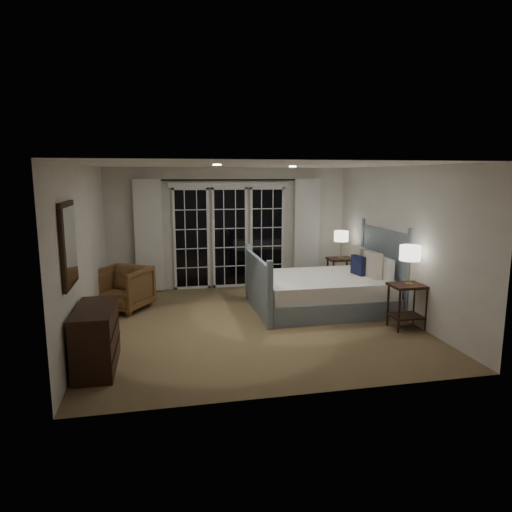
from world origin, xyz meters
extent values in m
plane|color=brown|center=(0.00, 0.00, 0.00)|extent=(5.00, 5.00, 0.00)
plane|color=white|center=(0.00, 0.00, 2.50)|extent=(5.00, 5.00, 0.00)
cube|color=silver|center=(-2.50, 0.00, 1.25)|extent=(0.02, 5.00, 2.50)
cube|color=silver|center=(2.50, 0.00, 1.25)|extent=(0.02, 5.00, 2.50)
cube|color=silver|center=(0.00, 2.50, 1.25)|extent=(5.00, 0.02, 2.50)
cube|color=silver|center=(0.00, -2.50, 1.25)|extent=(5.00, 0.02, 2.50)
cube|color=black|center=(-0.80, 2.47, 1.05)|extent=(0.66, 0.02, 2.02)
cube|color=black|center=(0.00, 2.47, 1.05)|extent=(0.66, 0.02, 2.02)
cube|color=black|center=(0.80, 2.47, 1.05)|extent=(0.66, 0.02, 2.02)
cube|color=white|center=(0.00, 2.46, 2.15)|extent=(2.50, 0.04, 0.10)
cylinder|color=black|center=(0.00, 2.40, 2.25)|extent=(3.50, 0.03, 0.03)
cube|color=silver|center=(-1.65, 2.38, 1.15)|extent=(0.55, 0.10, 2.25)
cube|color=silver|center=(1.65, 2.38, 1.15)|extent=(0.55, 0.10, 2.25)
cylinder|color=white|center=(0.80, 0.60, 2.49)|extent=(0.12, 0.12, 0.01)
cylinder|color=white|center=(-0.60, -0.40, 2.49)|extent=(0.12, 0.12, 0.01)
cube|color=gray|center=(1.35, 0.52, 0.16)|extent=(2.21, 1.72, 0.32)
cube|color=white|center=(1.35, 0.52, 0.46)|extent=(2.15, 1.66, 0.27)
cube|color=gray|center=(2.51, 0.52, 0.70)|extent=(0.06, 1.72, 1.40)
cube|color=gray|center=(0.19, 0.52, 0.48)|extent=(0.06, 1.72, 0.97)
cube|color=white|center=(2.31, 0.20, 0.77)|extent=(0.14, 0.60, 0.36)
cube|color=white|center=(2.31, 0.84, 0.77)|extent=(0.14, 0.60, 0.36)
cube|color=beige|center=(2.15, 0.24, 0.82)|extent=(0.16, 0.46, 0.45)
cube|color=beige|center=(2.15, 0.80, 0.82)|extent=(0.16, 0.46, 0.45)
cube|color=#141839|center=(2.01, 0.52, 0.76)|extent=(0.15, 0.35, 0.34)
cube|color=black|center=(2.27, -0.74, 0.68)|extent=(0.54, 0.43, 0.04)
cube|color=black|center=(2.27, -0.74, 0.19)|extent=(0.50, 0.39, 0.03)
cylinder|color=black|center=(2.05, -0.91, 0.33)|extent=(0.04, 0.04, 0.67)
cylinder|color=black|center=(2.50, -0.91, 0.33)|extent=(0.04, 0.04, 0.67)
cylinder|color=black|center=(2.05, -0.57, 0.33)|extent=(0.04, 0.04, 0.67)
cylinder|color=black|center=(2.50, -0.57, 0.33)|extent=(0.04, 0.04, 0.67)
cube|color=black|center=(2.20, 1.77, 0.64)|extent=(0.51, 0.41, 0.04)
cube|color=black|center=(2.20, 1.77, 0.18)|extent=(0.47, 0.37, 0.03)
cylinder|color=black|center=(1.98, 1.61, 0.32)|extent=(0.04, 0.04, 0.63)
cylinder|color=black|center=(2.41, 1.61, 0.32)|extent=(0.04, 0.04, 0.63)
cylinder|color=black|center=(1.98, 1.94, 0.32)|extent=(0.04, 0.04, 0.63)
cylinder|color=black|center=(2.41, 1.94, 0.32)|extent=(0.04, 0.04, 0.63)
cylinder|color=tan|center=(2.27, -0.74, 0.71)|extent=(0.12, 0.12, 0.02)
cylinder|color=tan|center=(2.27, -0.74, 0.90)|extent=(0.02, 0.02, 0.35)
cylinder|color=white|center=(2.27, -0.74, 1.19)|extent=(0.31, 0.31, 0.23)
cylinder|color=tan|center=(2.20, 1.77, 0.67)|extent=(0.12, 0.12, 0.02)
cylinder|color=tan|center=(2.20, 1.77, 0.85)|extent=(0.02, 0.02, 0.33)
cylinder|color=white|center=(2.20, 1.77, 1.12)|extent=(0.29, 0.29, 0.21)
imported|color=brown|center=(-2.10, 1.18, 0.38)|extent=(1.14, 1.14, 0.77)
cube|color=black|center=(-2.23, -1.31, 0.39)|extent=(0.45, 1.09, 0.77)
cube|color=black|center=(-2.00, -1.31, 0.25)|extent=(0.01, 1.07, 0.01)
cube|color=black|center=(-2.00, -1.31, 0.51)|extent=(0.01, 1.07, 0.01)
cube|color=black|center=(-2.47, -1.31, 1.55)|extent=(0.04, 0.85, 1.00)
cube|color=white|center=(-2.44, -1.31, 1.55)|extent=(0.01, 0.73, 0.88)
camera|label=1|loc=(-1.40, -6.91, 2.35)|focal=32.00mm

